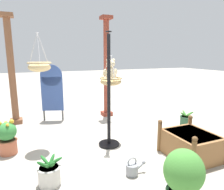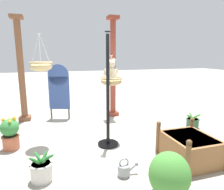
{
  "view_description": "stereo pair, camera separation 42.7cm",
  "coord_description": "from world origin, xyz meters",
  "px_view_note": "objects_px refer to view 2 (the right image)",
  "views": [
    {
      "loc": [
        -1.65,
        -3.84,
        1.89
      ],
      "look_at": [
        0.01,
        0.06,
        1.05
      ],
      "focal_mm": 32.44,
      "sensor_mm": 36.0,
      "label": 1
    },
    {
      "loc": [
        -1.25,
        -3.99,
        1.89
      ],
      "look_at": [
        0.01,
        0.06,
        1.05
      ],
      "focal_mm": 32.44,
      "sensor_mm": 36.0,
      "label": 2
    }
  ],
  "objects_px": {
    "hanging_basket_with_teddy": "(111,81)",
    "potted_plant_broad_leaf": "(10,133)",
    "watering_can": "(124,170)",
    "teddy_bear": "(111,71)",
    "potted_plant_conical_shrub": "(169,180)",
    "greenhouse_pillar_right": "(113,69)",
    "potted_plant_tall_leafy": "(41,169)",
    "potted_plant_trailing_ivy": "(193,122)",
    "display_pole_central": "(108,112)",
    "hanging_basket_left_high": "(41,66)",
    "display_sign_board": "(59,87)",
    "greenhouse_pillar_left": "(21,72)",
    "wooden_planter_box": "(190,148)"
  },
  "relations": [
    {
      "from": "hanging_basket_left_high",
      "to": "watering_can",
      "type": "height_order",
      "value": "hanging_basket_left_high"
    },
    {
      "from": "display_pole_central",
      "to": "potted_plant_tall_leafy",
      "type": "relative_size",
      "value": 5.42
    },
    {
      "from": "potted_plant_tall_leafy",
      "to": "hanging_basket_left_high",
      "type": "bearing_deg",
      "value": 87.99
    },
    {
      "from": "greenhouse_pillar_right",
      "to": "potted_plant_broad_leaf",
      "type": "height_order",
      "value": "greenhouse_pillar_right"
    },
    {
      "from": "greenhouse_pillar_right",
      "to": "potted_plant_tall_leafy",
      "type": "xyz_separation_m",
      "value": [
        -2.07,
        -2.94,
        -1.28
      ]
    },
    {
      "from": "teddy_bear",
      "to": "wooden_planter_box",
      "type": "height_order",
      "value": "teddy_bear"
    },
    {
      "from": "display_pole_central",
      "to": "teddy_bear",
      "type": "relative_size",
      "value": 4.95
    },
    {
      "from": "potted_plant_trailing_ivy",
      "to": "teddy_bear",
      "type": "bearing_deg",
      "value": -178.54
    },
    {
      "from": "watering_can",
      "to": "potted_plant_broad_leaf",
      "type": "bearing_deg",
      "value": 140.25
    },
    {
      "from": "display_sign_board",
      "to": "greenhouse_pillar_left",
      "type": "bearing_deg",
      "value": 170.71
    },
    {
      "from": "potted_plant_trailing_ivy",
      "to": "potted_plant_broad_leaf",
      "type": "xyz_separation_m",
      "value": [
        -4.36,
        0.07,
        0.18
      ]
    },
    {
      "from": "display_sign_board",
      "to": "potted_plant_conical_shrub",
      "type": "bearing_deg",
      "value": -75.54
    },
    {
      "from": "display_pole_central",
      "to": "teddy_bear",
      "type": "distance_m",
      "value": 0.88
    },
    {
      "from": "greenhouse_pillar_left",
      "to": "display_sign_board",
      "type": "distance_m",
      "value": 1.12
    },
    {
      "from": "hanging_basket_left_high",
      "to": "potted_plant_trailing_ivy",
      "type": "relative_size",
      "value": 1.75
    },
    {
      "from": "display_sign_board",
      "to": "hanging_basket_left_high",
      "type": "bearing_deg",
      "value": -103.19
    },
    {
      "from": "potted_plant_broad_leaf",
      "to": "watering_can",
      "type": "height_order",
      "value": "potted_plant_broad_leaf"
    },
    {
      "from": "hanging_basket_with_teddy",
      "to": "potted_plant_conical_shrub",
      "type": "xyz_separation_m",
      "value": [
        0.05,
        -2.24,
        -0.94
      ]
    },
    {
      "from": "hanging_basket_left_high",
      "to": "greenhouse_pillar_right",
      "type": "relative_size",
      "value": 0.25
    },
    {
      "from": "hanging_basket_with_teddy",
      "to": "potted_plant_broad_leaf",
      "type": "relative_size",
      "value": 0.94
    },
    {
      "from": "teddy_bear",
      "to": "hanging_basket_left_high",
      "type": "xyz_separation_m",
      "value": [
        -1.42,
        0.21,
        0.13
      ]
    },
    {
      "from": "teddy_bear",
      "to": "hanging_basket_left_high",
      "type": "height_order",
      "value": "hanging_basket_left_high"
    },
    {
      "from": "potted_plant_conical_shrub",
      "to": "hanging_basket_with_teddy",
      "type": "bearing_deg",
      "value": 91.23
    },
    {
      "from": "potted_plant_tall_leafy",
      "to": "watering_can",
      "type": "bearing_deg",
      "value": -11.58
    },
    {
      "from": "greenhouse_pillar_left",
      "to": "teddy_bear",
      "type": "bearing_deg",
      "value": -45.45
    },
    {
      "from": "display_pole_central",
      "to": "watering_can",
      "type": "distance_m",
      "value": 1.32
    },
    {
      "from": "hanging_basket_with_teddy",
      "to": "potted_plant_broad_leaf",
      "type": "distance_m",
      "value": 2.33
    },
    {
      "from": "potted_plant_conical_shrub",
      "to": "display_pole_central",
      "type": "bearing_deg",
      "value": 95.68
    },
    {
      "from": "potted_plant_tall_leafy",
      "to": "watering_can",
      "type": "relative_size",
      "value": 1.24
    },
    {
      "from": "greenhouse_pillar_left",
      "to": "potted_plant_conical_shrub",
      "type": "xyz_separation_m",
      "value": [
        2.08,
        -4.32,
        -1.02
      ]
    },
    {
      "from": "teddy_bear",
      "to": "watering_can",
      "type": "relative_size",
      "value": 1.35
    },
    {
      "from": "display_pole_central",
      "to": "greenhouse_pillar_right",
      "type": "height_order",
      "value": "greenhouse_pillar_right"
    },
    {
      "from": "teddy_bear",
      "to": "greenhouse_pillar_right",
      "type": "relative_size",
      "value": 0.16
    },
    {
      "from": "teddy_bear",
      "to": "wooden_planter_box",
      "type": "relative_size",
      "value": 0.48
    },
    {
      "from": "teddy_bear",
      "to": "potted_plant_conical_shrub",
      "type": "distance_m",
      "value": 2.54
    },
    {
      "from": "hanging_basket_with_teddy",
      "to": "watering_can",
      "type": "relative_size",
      "value": 1.83
    },
    {
      "from": "potted_plant_conical_shrub",
      "to": "potted_plant_trailing_ivy",
      "type": "relative_size",
      "value": 1.76
    },
    {
      "from": "greenhouse_pillar_left",
      "to": "display_sign_board",
      "type": "relative_size",
      "value": 1.81
    },
    {
      "from": "potted_plant_tall_leafy",
      "to": "watering_can",
      "type": "distance_m",
      "value": 1.28
    },
    {
      "from": "hanging_basket_left_high",
      "to": "display_sign_board",
      "type": "height_order",
      "value": "hanging_basket_left_high"
    },
    {
      "from": "display_pole_central",
      "to": "greenhouse_pillar_right",
      "type": "relative_size",
      "value": 0.78
    },
    {
      "from": "potted_plant_trailing_ivy",
      "to": "hanging_basket_left_high",
      "type": "bearing_deg",
      "value": 177.67
    },
    {
      "from": "teddy_bear",
      "to": "potted_plant_broad_leaf",
      "type": "height_order",
      "value": "teddy_bear"
    },
    {
      "from": "potted_plant_trailing_ivy",
      "to": "watering_can",
      "type": "bearing_deg",
      "value": -148.97
    },
    {
      "from": "greenhouse_pillar_right",
      "to": "display_sign_board",
      "type": "distance_m",
      "value": 1.7
    },
    {
      "from": "potted_plant_tall_leafy",
      "to": "potted_plant_conical_shrub",
      "type": "xyz_separation_m",
      "value": [
        1.52,
        -1.09,
        0.22
      ]
    },
    {
      "from": "display_pole_central",
      "to": "teddy_bear",
      "type": "xyz_separation_m",
      "value": [
        0.15,
        0.27,
        0.83
      ]
    },
    {
      "from": "wooden_planter_box",
      "to": "potted_plant_broad_leaf",
      "type": "distance_m",
      "value": 3.49
    },
    {
      "from": "greenhouse_pillar_left",
      "to": "potted_plant_tall_leafy",
      "type": "height_order",
      "value": "greenhouse_pillar_left"
    },
    {
      "from": "display_pole_central",
      "to": "hanging_basket_with_teddy",
      "type": "bearing_deg",
      "value": 59.04
    }
  ]
}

